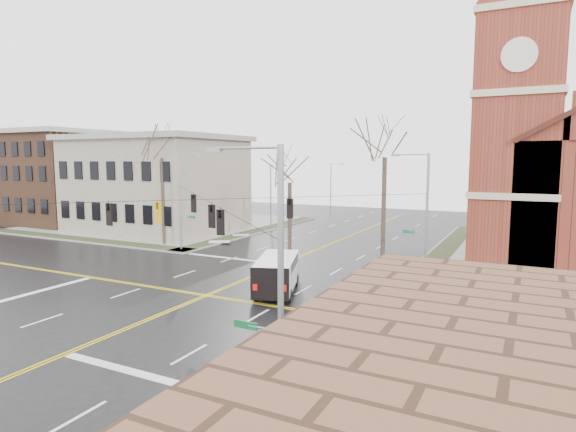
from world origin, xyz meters
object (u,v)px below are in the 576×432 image
at_px(signal_pole_nw, 182,199).
at_px(signal_pole_se, 276,280).
at_px(streetlight_north_a, 272,194).
at_px(streetlight_north_b, 332,186).
at_px(parked_car_a, 441,281).
at_px(tree_nw_near, 290,178).
at_px(signal_pole_ne, 424,211).
at_px(tree_ne, 385,150).
at_px(tree_nw_far, 162,152).
at_px(parked_car_b, 532,290).
at_px(cargo_van, 277,271).

distance_m(signal_pole_nw, signal_pole_se, 32.28).
bearing_deg(streetlight_north_a, streetlight_north_b, 90.00).
distance_m(parked_car_a, tree_nw_near, 16.85).
height_order(signal_pole_ne, parked_car_a, signal_pole_ne).
relative_size(parked_car_a, tree_ne, 0.28).
bearing_deg(tree_nw_far, tree_nw_near, 5.14).
distance_m(streetlight_north_a, parked_car_a, 31.22).
height_order(streetlight_north_b, parked_car_a, streetlight_north_b).
distance_m(streetlight_north_a, parked_car_b, 35.31).
height_order(streetlight_north_b, tree_nw_near, tree_nw_near).
xyz_separation_m(signal_pole_nw, streetlight_north_a, (0.67, 16.50, -0.48)).
relative_size(signal_pole_ne, parked_car_b, 2.49).
height_order(parked_car_b, tree_nw_near, tree_nw_near).
xyz_separation_m(streetlight_north_b, parked_car_b, (29.27, -39.36, -3.87)).
bearing_deg(streetlight_north_a, parked_car_a, -39.70).
distance_m(signal_pole_nw, cargo_van, 17.56).
distance_m(signal_pole_nw, parked_car_a, 25.10).
height_order(signal_pole_ne, cargo_van, signal_pole_ne).
relative_size(signal_pole_ne, cargo_van, 1.39).
height_order(cargo_van, tree_nw_far, tree_nw_far).
height_order(signal_pole_se, tree_nw_near, tree_nw_near).
bearing_deg(signal_pole_nw, streetlight_north_b, 88.95).
relative_size(signal_pole_nw, tree_ne, 0.69).
xyz_separation_m(parked_car_a, tree_nw_far, (-28.09, 4.77, 8.80)).
bearing_deg(signal_pole_ne, signal_pole_nw, 180.00).
height_order(streetlight_north_a, tree_nw_far, tree_nw_far).
bearing_deg(parked_car_a, signal_pole_nw, 77.64).
distance_m(streetlight_north_a, tree_ne, 24.09).
xyz_separation_m(streetlight_north_b, tree_ne, (18.40, -34.72, 4.98)).
bearing_deg(signal_pole_nw, signal_pole_ne, 0.00).
distance_m(tree_nw_far, tree_nw_near, 13.98).
distance_m(signal_pole_ne, signal_pole_nw, 22.64).
distance_m(signal_pole_ne, streetlight_north_a, 27.48).
bearing_deg(streetlight_north_b, tree_nw_near, -74.33).
xyz_separation_m(signal_pole_nw, streetlight_north_b, (0.67, 36.50, -0.48)).
bearing_deg(signal_pole_nw, parked_car_b, -5.46).
height_order(parked_car_a, tree_nw_near, tree_nw_near).
height_order(streetlight_north_a, parked_car_a, streetlight_north_a).
relative_size(streetlight_north_a, parked_car_b, 2.22).
distance_m(signal_pole_se, streetlight_north_a, 45.20).
distance_m(streetlight_north_b, parked_car_b, 49.20).
xyz_separation_m(parked_car_b, tree_nw_far, (-33.52, 4.34, 8.83)).
distance_m(signal_pole_se, cargo_van, 16.79).
bearing_deg(signal_pole_ne, streetlight_north_a, 143.10).
bearing_deg(streetlight_north_b, cargo_van, -72.44).
distance_m(streetlight_north_a, streetlight_north_b, 20.00).
height_order(cargo_van, parked_car_b, cargo_van).
relative_size(signal_pole_ne, tree_nw_far, 0.69).
distance_m(signal_pole_ne, tree_nw_far, 26.64).
height_order(signal_pole_ne, parked_car_b, signal_pole_ne).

